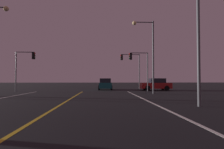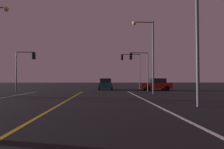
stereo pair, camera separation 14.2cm
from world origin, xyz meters
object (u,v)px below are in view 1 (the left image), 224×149
car_crossing_side (156,84)px  street_lamp_right_far (148,47)px  street_lamp_right_near (189,10)px  traffic_light_near_right (139,63)px  traffic_light_far_right (130,63)px  car_ahead_far (105,84)px  traffic_light_near_left (25,62)px

car_crossing_side → street_lamp_right_far: (-2.77, -6.81, 4.18)m
street_lamp_right_near → car_crossing_side: bearing=-99.5°
traffic_light_near_right → traffic_light_far_right: size_ratio=0.91×
traffic_light_near_right → street_lamp_right_far: size_ratio=0.65×
car_ahead_far → traffic_light_near_right: traffic_light_near_right is taller
car_ahead_far → traffic_light_near_left: size_ratio=0.85×
traffic_light_near_right → traffic_light_near_left: 14.54m
traffic_light_far_right → car_crossing_side: bearing=134.0°
car_ahead_far → street_lamp_right_near: (4.50, -18.10, 4.65)m
car_crossing_side → car_ahead_far: same height
traffic_light_near_left → street_lamp_right_near: size_ratio=0.58×
traffic_light_near_right → street_lamp_right_near: size_ratio=0.59×
street_lamp_right_far → traffic_light_near_left: bearing=-17.4°
traffic_light_near_left → traffic_light_far_right: (14.29, 5.50, 0.39)m
traffic_light_near_left → traffic_light_far_right: size_ratio=0.91×
traffic_light_near_left → street_lamp_right_near: street_lamp_right_near is taller
car_ahead_far → traffic_light_near_right: (4.32, -3.95, 2.94)m
traffic_light_far_right → street_lamp_right_near: size_ratio=0.65×
traffic_light_near_right → car_ahead_far: bearing=-42.4°
traffic_light_far_right → street_lamp_right_near: (0.43, -19.65, 1.32)m
car_crossing_side → car_ahead_far: size_ratio=1.00×
car_crossing_side → street_lamp_right_near: 17.22m
traffic_light_near_left → car_ahead_far: bearing=21.1°
street_lamp_right_near → street_lamp_right_far: street_lamp_right_near is taller
traffic_light_near_left → traffic_light_far_right: bearing=21.1°
traffic_light_near_left → traffic_light_far_right: 15.31m
car_crossing_side → traffic_light_near_right: traffic_light_near_right is taller
car_crossing_side → traffic_light_near_right: bearing=36.9°
car_crossing_side → street_lamp_right_far: size_ratio=0.55×
street_lamp_right_near → street_lamp_right_far: bearing=-89.9°
street_lamp_right_near → street_lamp_right_far: size_ratio=1.11×
car_ahead_far → traffic_light_near_left: bearing=111.1°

